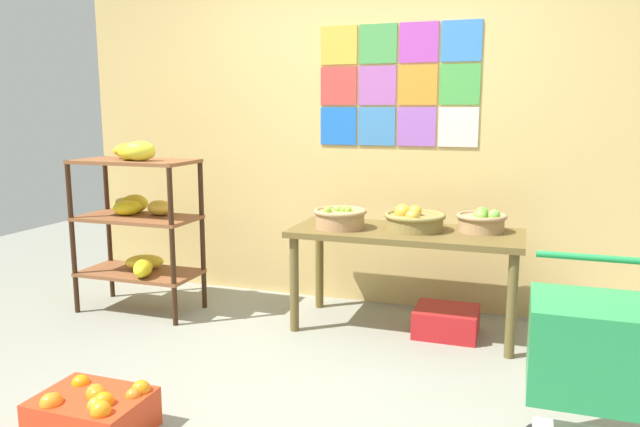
{
  "coord_description": "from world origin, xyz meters",
  "views": [
    {
      "loc": [
        1.12,
        -2.68,
        1.46
      ],
      "look_at": [
        -0.07,
        0.8,
        0.82
      ],
      "focal_mm": 33.67,
      "sensor_mm": 36.0,
      "label": 1
    }
  ],
  "objects_px": {
    "fruit_basket_left": "(414,220)",
    "fruit_basket_centre": "(340,217)",
    "banana_shelf_unit": "(137,212)",
    "display_table": "(405,243)",
    "shopping_cart": "(607,356)",
    "orange_crate_foreground": "(93,412)",
    "produce_crate_under_table": "(446,321)",
    "fruit_basket_right": "(482,221)"
  },
  "relations": [
    {
      "from": "fruit_basket_left",
      "to": "fruit_basket_centre",
      "type": "bearing_deg",
      "value": -169.56
    },
    {
      "from": "banana_shelf_unit",
      "to": "fruit_basket_left",
      "type": "xyz_separation_m",
      "value": [
        1.97,
        0.23,
        0.02
      ]
    },
    {
      "from": "display_table",
      "to": "shopping_cart",
      "type": "bearing_deg",
      "value": -51.76
    },
    {
      "from": "fruit_basket_left",
      "to": "orange_crate_foreground",
      "type": "bearing_deg",
      "value": -121.97
    },
    {
      "from": "produce_crate_under_table",
      "to": "fruit_basket_centre",
      "type": "bearing_deg",
      "value": -174.95
    },
    {
      "from": "banana_shelf_unit",
      "to": "fruit_basket_right",
      "type": "xyz_separation_m",
      "value": [
        2.39,
        0.33,
        0.02
      ]
    },
    {
      "from": "banana_shelf_unit",
      "to": "orange_crate_foreground",
      "type": "height_order",
      "value": "banana_shelf_unit"
    },
    {
      "from": "banana_shelf_unit",
      "to": "display_table",
      "type": "height_order",
      "value": "banana_shelf_unit"
    },
    {
      "from": "fruit_basket_centre",
      "to": "fruit_basket_right",
      "type": "relative_size",
      "value": 1.1
    },
    {
      "from": "orange_crate_foreground",
      "to": "shopping_cart",
      "type": "bearing_deg",
      "value": 11.24
    },
    {
      "from": "fruit_basket_right",
      "to": "fruit_basket_centre",
      "type": "bearing_deg",
      "value": -168.56
    },
    {
      "from": "orange_crate_foreground",
      "to": "display_table",
      "type": "bearing_deg",
      "value": 58.81
    },
    {
      "from": "display_table",
      "to": "produce_crate_under_table",
      "type": "xyz_separation_m",
      "value": [
        0.28,
        -0.0,
        -0.51
      ]
    },
    {
      "from": "fruit_basket_right",
      "to": "banana_shelf_unit",
      "type": "bearing_deg",
      "value": -172.16
    },
    {
      "from": "orange_crate_foreground",
      "to": "produce_crate_under_table",
      "type": "bearing_deg",
      "value": 52.55
    },
    {
      "from": "banana_shelf_unit",
      "to": "orange_crate_foreground",
      "type": "distance_m",
      "value": 1.88
    },
    {
      "from": "fruit_basket_centre",
      "to": "orange_crate_foreground",
      "type": "relative_size",
      "value": 0.73
    },
    {
      "from": "fruit_basket_right",
      "to": "produce_crate_under_table",
      "type": "distance_m",
      "value": 0.7
    },
    {
      "from": "fruit_basket_right",
      "to": "produce_crate_under_table",
      "type": "height_order",
      "value": "fruit_basket_right"
    },
    {
      "from": "fruit_basket_centre",
      "to": "produce_crate_under_table",
      "type": "distance_m",
      "value": 0.98
    },
    {
      "from": "banana_shelf_unit",
      "to": "fruit_basket_right",
      "type": "relative_size",
      "value": 3.88
    },
    {
      "from": "shopping_cart",
      "to": "fruit_basket_right",
      "type": "bearing_deg",
      "value": 100.77
    },
    {
      "from": "banana_shelf_unit",
      "to": "fruit_basket_centre",
      "type": "height_order",
      "value": "banana_shelf_unit"
    },
    {
      "from": "fruit_basket_centre",
      "to": "fruit_basket_right",
      "type": "bearing_deg",
      "value": 11.44
    },
    {
      "from": "banana_shelf_unit",
      "to": "shopping_cart",
      "type": "xyz_separation_m",
      "value": [
        2.98,
        -1.14,
        -0.23
      ]
    },
    {
      "from": "fruit_basket_centre",
      "to": "shopping_cart",
      "type": "relative_size",
      "value": 0.42
    },
    {
      "from": "display_table",
      "to": "fruit_basket_right",
      "type": "distance_m",
      "value": 0.51
    },
    {
      "from": "fruit_basket_centre",
      "to": "display_table",
      "type": "bearing_deg",
      "value": 8.69
    },
    {
      "from": "banana_shelf_unit",
      "to": "fruit_basket_left",
      "type": "distance_m",
      "value": 1.98
    },
    {
      "from": "fruit_basket_centre",
      "to": "produce_crate_under_table",
      "type": "relative_size",
      "value": 0.88
    },
    {
      "from": "display_table",
      "to": "fruit_basket_centre",
      "type": "xyz_separation_m",
      "value": [
        -0.43,
        -0.07,
        0.16
      ]
    },
    {
      "from": "fruit_basket_centre",
      "to": "shopping_cart",
      "type": "height_order",
      "value": "shopping_cart"
    },
    {
      "from": "banana_shelf_unit",
      "to": "fruit_basket_left",
      "type": "relative_size",
      "value": 3.13
    },
    {
      "from": "orange_crate_foreground",
      "to": "fruit_basket_left",
      "type": "bearing_deg",
      "value": 58.03
    },
    {
      "from": "banana_shelf_unit",
      "to": "produce_crate_under_table",
      "type": "height_order",
      "value": "banana_shelf_unit"
    },
    {
      "from": "banana_shelf_unit",
      "to": "produce_crate_under_table",
      "type": "bearing_deg",
      "value": 5.44
    },
    {
      "from": "shopping_cart",
      "to": "orange_crate_foreground",
      "type": "bearing_deg",
      "value": 179.96
    },
    {
      "from": "fruit_basket_left",
      "to": "orange_crate_foreground",
      "type": "height_order",
      "value": "fruit_basket_left"
    },
    {
      "from": "fruit_basket_right",
      "to": "shopping_cart",
      "type": "height_order",
      "value": "shopping_cart"
    },
    {
      "from": "fruit_basket_left",
      "to": "orange_crate_foreground",
      "type": "xyz_separation_m",
      "value": [
        -1.12,
        -1.8,
        -0.64
      ]
    },
    {
      "from": "display_table",
      "to": "orange_crate_foreground",
      "type": "bearing_deg",
      "value": -121.19
    },
    {
      "from": "orange_crate_foreground",
      "to": "shopping_cart",
      "type": "relative_size",
      "value": 0.57
    }
  ]
}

